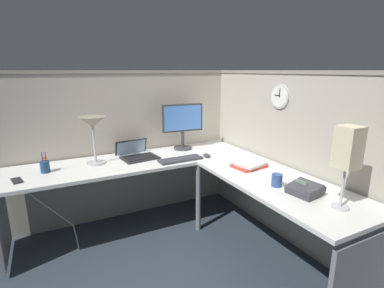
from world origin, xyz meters
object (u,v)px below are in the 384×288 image
laptop (136,154)px  desk_lamp_dome (93,126)px  book_stack (250,165)px  pen_cup (45,167)px  monitor (183,123)px  cell_phone (17,181)px  wall_clock (280,97)px  computer_mouse (207,155)px  keyboard (180,159)px  coffee_mug (277,180)px  desk_lamp_paper (348,150)px  office_phone (305,190)px

laptop → desk_lamp_dome: (-0.41, -0.06, 0.34)m
book_stack → pen_cup: bearing=157.2°
monitor → cell_phone: (-1.59, -0.28, -0.29)m
wall_clock → computer_mouse: bearing=140.4°
wall_clock → keyboard: bearing=151.1°
cell_phone → coffee_mug: bearing=-43.4°
pen_cup → computer_mouse: bearing=-9.3°
pen_cup → laptop: bearing=7.6°
cell_phone → coffee_mug: (1.75, -1.02, 0.04)m
laptop → keyboard: (0.34, -0.33, -0.01)m
computer_mouse → book_stack: size_ratio=0.33×
computer_mouse → desk_lamp_paper: size_ratio=0.20×
computer_mouse → office_phone: size_ratio=0.46×
cell_phone → coffee_mug: size_ratio=1.50×
monitor → cell_phone: monitor is taller
office_phone → book_stack: bearing=87.0°
laptop → pen_cup: bearing=-172.4°
desk_lamp_dome → wall_clock: (1.55, -0.72, 0.25)m
keyboard → book_stack: size_ratio=1.36×
pen_cup → book_stack: pen_cup is taller
keyboard → computer_mouse: computer_mouse is taller
book_stack → wall_clock: size_ratio=1.43×
computer_mouse → cell_phone: 1.67m
desk_lamp_paper → computer_mouse: bearing=98.2°
desk_lamp_dome → laptop: bearing=8.4°
keyboard → computer_mouse: (0.29, -0.02, 0.01)m
monitor → wall_clock: 1.07m
monitor → keyboard: monitor is taller
monitor → wall_clock: bearing=-54.0°
monitor → desk_lamp_paper: 1.77m
keyboard → cell_phone: 1.38m
desk_lamp_paper → pen_cup: bearing=136.1°
computer_mouse → desk_lamp_paper: desk_lamp_paper is taller
monitor → keyboard: 0.51m
monitor → office_phone: monitor is taller
laptop → cell_phone: bearing=-167.3°
monitor → office_phone: bearing=-81.2°
keyboard → desk_lamp_paper: (0.48, -1.37, 0.37)m
desk_lamp_dome → office_phone: desk_lamp_dome is taller
computer_mouse → desk_lamp_dome: bearing=164.4°
monitor → book_stack: (0.27, -0.85, -0.27)m
pen_cup → book_stack: (1.65, -0.69, -0.03)m
cell_phone → monitor: bearing=-3.4°
keyboard → cell_phone: keyboard is taller
monitor → coffee_mug: size_ratio=5.21×
keyboard → wall_clock: size_ratio=1.95×
keyboard → office_phone: bearing=-70.4°
office_phone → book_stack: (0.03, 0.66, -0.02)m
monitor → desk_lamp_dome: size_ratio=1.12×
laptop → office_phone: (0.78, -1.46, 0.01)m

